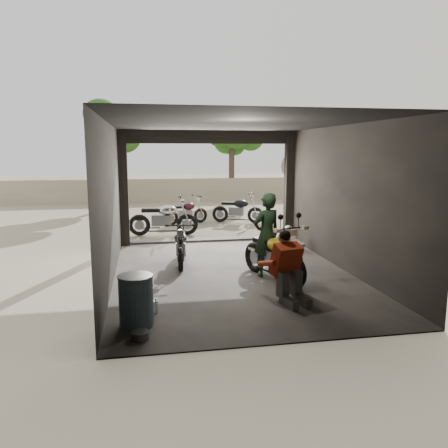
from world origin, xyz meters
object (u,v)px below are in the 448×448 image
object	(u,v)px
helmet	(288,229)
sign_post	(295,179)
rider	(267,235)
outside_bike_c	(238,208)
stool	(290,236)
oil_drum	(136,302)
left_bike	(181,243)
main_bike	(273,251)
mechanic	(290,269)
outside_bike_a	(163,215)
outside_bike_b	(186,210)

from	to	relation	value
helmet	sign_post	size ratio (longest dim) A/B	0.09
rider	outside_bike_c	bearing A→B (deg)	-117.32
stool	oil_drum	world-z (taller)	oil_drum
left_bike	helmet	xyz separation A→B (m)	(2.97, 1.03, 0.04)
rider	sign_post	size ratio (longest dim) A/B	0.68
stool	main_bike	bearing A→B (deg)	-115.93
mechanic	helmet	bearing A→B (deg)	58.24
outside_bike_a	rider	size ratio (longest dim) A/B	1.05
outside_bike_c	sign_post	world-z (taller)	sign_post
main_bike	sign_post	world-z (taller)	sign_post
helmet	oil_drum	xyz separation A→B (m)	(-3.95, -4.59, -0.16)
outside_bike_a	outside_bike_c	size ratio (longest dim) A/B	1.12
outside_bike_a	mechanic	bearing A→B (deg)	-158.69
left_bike	helmet	bearing A→B (deg)	24.23
mechanic	sign_post	bearing A→B (deg)	56.61
outside_bike_a	outside_bike_b	distance (m)	2.16
main_bike	mechanic	distance (m)	1.41
rider	sign_post	xyz separation A→B (m)	(2.03, 4.06, 0.90)
stool	left_bike	bearing A→B (deg)	-161.80
outside_bike_c	helmet	size ratio (longest dim) A/B	7.00
main_bike	outside_bike_a	distance (m)	5.61
mechanic	sign_post	world-z (taller)	sign_post
stool	outside_bike_b	bearing A→B (deg)	117.01
outside_bike_a	stool	bearing A→B (deg)	-123.75
outside_bike_a	mechanic	size ratio (longest dim) A/B	1.53
left_bike	sign_post	distance (m)	4.79
left_bike	outside_bike_b	distance (m)	5.65
main_bike	outside_bike_a	bearing A→B (deg)	91.07
left_bike	outside_bike_b	xyz separation A→B (m)	(0.67, 5.61, 0.00)
outside_bike_b	oil_drum	bearing A→B (deg)	146.78
outside_bike_a	stool	size ratio (longest dim) A/B	4.21
rider	mechanic	xyz separation A→B (m)	(-0.05, -1.66, -0.28)
left_bike	outside_bike_c	world-z (taller)	outside_bike_c
outside_bike_c	sign_post	xyz separation A→B (m)	(1.14, -2.87, 1.22)
outside_bike_a	outside_bike_c	xyz separation A→B (m)	(2.81, 1.94, -0.07)
outside_bike_a	rider	bearing A→B (deg)	-153.30
mechanic	outside_bike_b	bearing A→B (deg)	83.05
main_bike	sign_post	size ratio (longest dim) A/B	0.69
outside_bike_b	main_bike	bearing A→B (deg)	165.65
rider	main_bike	bearing A→B (deg)	86.78
outside_bike_b	sign_post	world-z (taller)	sign_post
outside_bike_a	oil_drum	distance (m)	7.26
left_bike	rider	distance (m)	2.18
helmet	stool	bearing A→B (deg)	-19.01
mechanic	stool	distance (m)	4.22
left_bike	oil_drum	size ratio (longest dim) A/B	1.91
stool	oil_drum	xyz separation A→B (m)	(-4.00, -4.56, 0.03)
sign_post	left_bike	bearing A→B (deg)	-133.19
helmet	sign_post	distance (m)	2.23
mechanic	helmet	xyz separation A→B (m)	(1.33, 4.02, -0.06)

